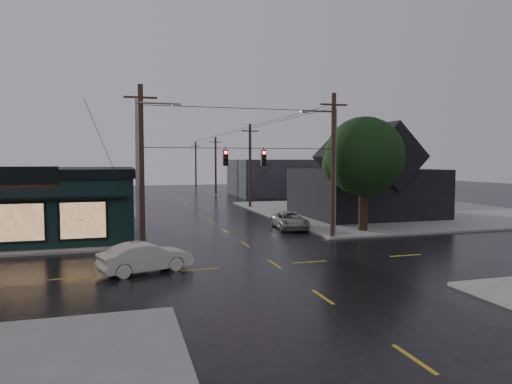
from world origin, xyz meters
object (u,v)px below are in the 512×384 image
object	(u,v)px
utility_pole_nw	(143,248)
suv_silver	(290,220)
corner_tree	(364,157)
utility_pole_ne	(332,238)
sedan_cream	(146,257)

from	to	relation	value
utility_pole_nw	suv_silver	size ratio (longest dim) A/B	2.09
corner_tree	utility_pole_ne	size ratio (longest dim) A/B	0.86
utility_pole_ne	sedan_cream	bearing A→B (deg)	-154.47
corner_tree	suv_silver	xyz separation A→B (m)	(-4.81, 3.11, -5.10)
utility_pole_ne	suv_silver	distance (m)	5.27
utility_pole_nw	sedan_cream	bearing A→B (deg)	-91.25
corner_tree	sedan_cream	bearing A→B (deg)	-153.71
suv_silver	sedan_cream	bearing A→B (deg)	-130.59
sedan_cream	suv_silver	world-z (taller)	sedan_cream
utility_pole_nw	sedan_cream	world-z (taller)	utility_pole_nw
corner_tree	utility_pole_ne	distance (m)	7.05
sedan_cream	suv_silver	size ratio (longest dim) A/B	0.93
utility_pole_nw	corner_tree	bearing A→B (deg)	6.77
corner_tree	sedan_cream	size ratio (longest dim) A/B	1.93
sedan_cream	suv_silver	xyz separation A→B (m)	(11.87, 11.35, -0.07)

